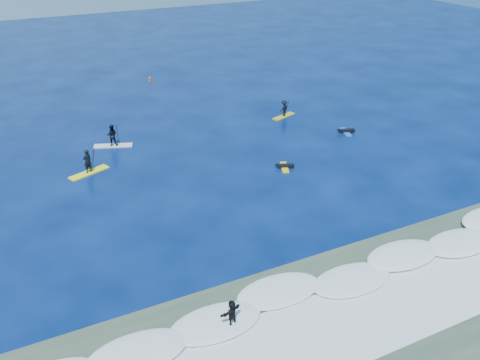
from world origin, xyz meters
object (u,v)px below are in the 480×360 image
prone_paddler_near (285,166)px  marker_buoy (150,79)px  sup_paddler_center (112,137)px  sup_paddler_right (284,109)px  prone_paddler_far (346,131)px  sup_paddler_left (88,165)px  wave_surfer (232,314)px

prone_paddler_near → marker_buoy: marker_buoy is taller
sup_paddler_center → sup_paddler_right: (16.77, -0.38, -0.11)m
prone_paddler_far → sup_paddler_center: bearing=91.6°
sup_paddler_left → wave_surfer: sup_paddler_left is taller
sup_paddler_left → marker_buoy: (11.97, 21.28, -0.40)m
sup_paddler_left → sup_paddler_center: size_ratio=0.99×
sup_paddler_center → sup_paddler_right: sup_paddler_center is taller
prone_paddler_near → wave_surfer: wave_surfer is taller
sup_paddler_right → marker_buoy: 19.03m
marker_buoy → wave_surfer: bearing=-103.2°
sup_paddler_left → prone_paddler_far: (22.65, -2.19, -0.56)m
wave_surfer → sup_paddler_right: bearing=35.9°
sup_paddler_left → prone_paddler_far: size_ratio=1.55×
sup_paddler_center → prone_paddler_far: size_ratio=1.56×
prone_paddler_near → wave_surfer: (-11.58, -14.17, 0.69)m
sup_paddler_left → sup_paddler_right: sup_paddler_left is taller
sup_paddler_left → prone_paddler_near: (13.84, -6.02, -0.57)m
sup_paddler_left → wave_surfer: 20.31m
wave_surfer → marker_buoy: bearing=58.8°
sup_paddler_left → prone_paddler_far: sup_paddler_left is taller
prone_paddler_near → marker_buoy: size_ratio=2.72×
sup_paddler_right → prone_paddler_far: size_ratio=1.31×
prone_paddler_far → marker_buoy: bearing=44.5°
sup_paddler_right → prone_paddler_near: bearing=-141.1°
sup_paddler_left → prone_paddler_near: bearing=-44.7°
sup_paddler_left → wave_surfer: size_ratio=1.57×
sup_paddler_right → marker_buoy: size_ratio=3.91×
prone_paddler_near → wave_surfer: size_ratio=0.92×
wave_surfer → sup_paddler_center: bearing=70.1°
prone_paddler_near → sup_paddler_center: bearing=70.2°
sup_paddler_left → sup_paddler_center: sup_paddler_center is taller
sup_paddler_center → wave_surfer: 24.52m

